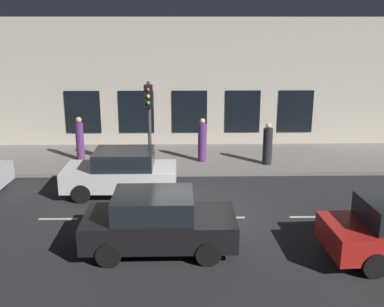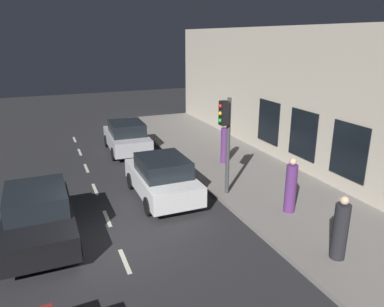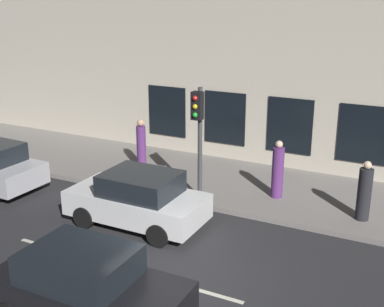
{
  "view_description": "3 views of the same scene",
  "coord_description": "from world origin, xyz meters",
  "px_view_note": "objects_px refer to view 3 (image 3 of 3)",
  "views": [
    {
      "loc": [
        -13.12,
        0.3,
        5.81
      ],
      "look_at": [
        2.39,
        0.0,
        1.41
      ],
      "focal_mm": 42.77,
      "sensor_mm": 36.0,
      "label": 1
    },
    {
      "loc": [
        -1.59,
        -9.48,
        5.73
      ],
      "look_at": [
        2.85,
        1.2,
        2.01
      ],
      "focal_mm": 34.44,
      "sensor_mm": 36.0,
      "label": 2
    },
    {
      "loc": [
        -8.75,
        -4.8,
        6.37
      ],
      "look_at": [
        2.83,
        1.09,
        2.17
      ],
      "focal_mm": 46.9,
      "sensor_mm": 36.0,
      "label": 3
    }
  ],
  "objects_px": {
    "parked_car_1": "(138,199)",
    "pedestrian_2": "(364,193)",
    "traffic_light": "(198,124)",
    "pedestrian_1": "(141,146)",
    "pedestrian_0": "(278,171)",
    "parked_car_3": "(86,288)"
  },
  "relations": [
    {
      "from": "parked_car_1",
      "to": "pedestrian_0",
      "type": "height_order",
      "value": "pedestrian_0"
    },
    {
      "from": "pedestrian_1",
      "to": "pedestrian_2",
      "type": "bearing_deg",
      "value": -64.99
    },
    {
      "from": "pedestrian_0",
      "to": "pedestrian_1",
      "type": "xyz_separation_m",
      "value": [
        0.29,
        5.24,
        0.03
      ]
    },
    {
      "from": "pedestrian_0",
      "to": "pedestrian_1",
      "type": "relative_size",
      "value": 0.99
    },
    {
      "from": "pedestrian_2",
      "to": "parked_car_1",
      "type": "bearing_deg",
      "value": 95.83
    },
    {
      "from": "traffic_light",
      "to": "pedestrian_0",
      "type": "height_order",
      "value": "traffic_light"
    },
    {
      "from": "traffic_light",
      "to": "parked_car_3",
      "type": "distance_m",
      "value": 6.61
    },
    {
      "from": "traffic_light",
      "to": "parked_car_3",
      "type": "bearing_deg",
      "value": -174.13
    },
    {
      "from": "pedestrian_2",
      "to": "traffic_light",
      "type": "bearing_deg",
      "value": 78.43
    },
    {
      "from": "parked_car_1",
      "to": "parked_car_3",
      "type": "height_order",
      "value": "same"
    },
    {
      "from": "parked_car_1",
      "to": "pedestrian_2",
      "type": "distance_m",
      "value": 6.41
    },
    {
      "from": "parked_car_1",
      "to": "pedestrian_1",
      "type": "xyz_separation_m",
      "value": [
        3.71,
        2.25,
        0.25
      ]
    },
    {
      "from": "pedestrian_0",
      "to": "pedestrian_2",
      "type": "relative_size",
      "value": 1.06
    },
    {
      "from": "parked_car_1",
      "to": "pedestrian_2",
      "type": "xyz_separation_m",
      "value": [
        2.95,
        -5.69,
        0.17
      ]
    },
    {
      "from": "parked_car_1",
      "to": "pedestrian_0",
      "type": "bearing_deg",
      "value": -41.24
    },
    {
      "from": "pedestrian_0",
      "to": "pedestrian_2",
      "type": "bearing_deg",
      "value": -77.92
    },
    {
      "from": "traffic_light",
      "to": "pedestrian_2",
      "type": "bearing_deg",
      "value": -79.99
    },
    {
      "from": "traffic_light",
      "to": "pedestrian_0",
      "type": "distance_m",
      "value": 2.96
    },
    {
      "from": "traffic_light",
      "to": "pedestrian_1",
      "type": "relative_size",
      "value": 1.88
    },
    {
      "from": "parked_car_1",
      "to": "pedestrian_1",
      "type": "bearing_deg",
      "value": 31.07
    },
    {
      "from": "parked_car_1",
      "to": "pedestrian_0",
      "type": "relative_size",
      "value": 2.11
    },
    {
      "from": "traffic_light",
      "to": "parked_car_1",
      "type": "relative_size",
      "value": 0.9
    }
  ]
}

